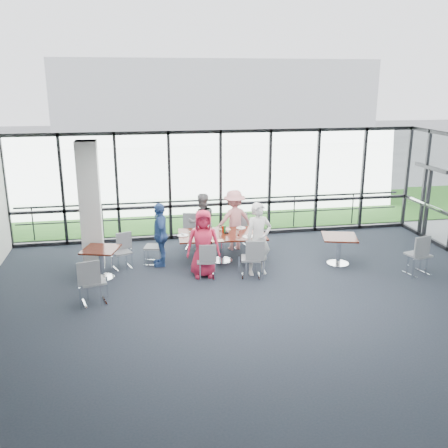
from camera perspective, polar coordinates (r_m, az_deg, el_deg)
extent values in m
cube|color=#1D232C|center=(10.65, 4.35, -9.47)|extent=(12.00, 10.00, 0.02)
cube|color=white|center=(9.70, 4.75, 7.88)|extent=(12.00, 10.00, 0.04)
cube|color=silver|center=(5.78, 17.74, -15.89)|extent=(12.00, 0.10, 3.20)
cube|color=white|center=(14.79, -0.40, 4.54)|extent=(12.00, 0.10, 3.20)
cube|color=black|center=(15.95, 22.21, 2.16)|extent=(0.12, 1.60, 2.10)
cube|color=silver|center=(12.67, -15.03, 1.99)|extent=(0.50, 0.50, 3.20)
cube|color=slate|center=(19.97, -2.88, 2.85)|extent=(80.00, 70.00, 0.02)
cube|color=#21531B|center=(18.04, -2.04, 1.50)|extent=(80.00, 5.00, 0.01)
cube|color=silver|center=(41.80, -1.45, 14.06)|extent=(24.00, 10.00, 6.00)
cylinder|color=#2D2D33|center=(15.62, -0.77, 1.03)|extent=(12.00, 0.06, 0.06)
cube|color=#3C110B|center=(12.90, -0.24, -1.21)|extent=(2.30, 1.36, 0.04)
cylinder|color=silver|center=(13.02, -0.24, -2.78)|extent=(0.12, 0.12, 0.71)
cylinder|color=silver|center=(13.13, -0.24, -4.19)|extent=(0.56, 0.56, 0.03)
cube|color=#3C110B|center=(12.15, -13.93, -2.82)|extent=(0.99, 0.99, 0.04)
cylinder|color=silver|center=(12.28, -13.81, -4.48)|extent=(0.12, 0.12, 0.71)
cube|color=#3C110B|center=(13.03, 13.06, -1.47)|extent=(1.04, 1.04, 0.04)
cylinder|color=silver|center=(13.15, 12.96, -3.02)|extent=(0.12, 0.12, 0.71)
imported|color=#C11F3E|center=(11.92, -2.40, -2.24)|extent=(0.84, 0.58, 1.65)
imported|color=silver|center=(12.04, 3.97, -1.73)|extent=(0.71, 0.57, 1.79)
imported|color=slate|center=(13.74, -2.56, 0.21)|extent=(0.84, 0.58, 1.62)
imported|color=#D98284|center=(13.81, 1.17, 0.46)|extent=(1.18, 0.77, 1.69)
imported|color=#305394|center=(12.73, -7.29, -1.18)|extent=(0.53, 0.96, 1.64)
cylinder|color=white|center=(12.48, -2.53, -1.71)|extent=(0.27, 0.27, 0.01)
cylinder|color=white|center=(12.65, 2.79, -1.46)|extent=(0.28, 0.28, 0.01)
cylinder|color=white|center=(13.26, -3.02, -0.63)|extent=(0.28, 0.28, 0.01)
cylinder|color=white|center=(13.39, 1.95, -0.45)|extent=(0.25, 0.25, 0.01)
cylinder|color=white|center=(12.78, -4.74, -1.31)|extent=(0.28, 0.28, 0.01)
cylinder|color=white|center=(12.55, -1.56, -1.27)|extent=(0.08, 0.08, 0.15)
cylinder|color=white|center=(12.75, 1.55, -1.01)|extent=(0.07, 0.07, 0.14)
cylinder|color=white|center=(13.15, -0.42, -0.46)|extent=(0.07, 0.07, 0.14)
cylinder|color=white|center=(12.68, -3.87, -1.16)|extent=(0.07, 0.07, 0.13)
cube|color=beige|center=(12.34, -0.77, -1.93)|extent=(0.31, 0.22, 0.00)
cube|color=beige|center=(12.77, 3.90, -1.33)|extent=(0.35, 0.29, 0.00)
cube|color=beige|center=(13.27, 0.14, -0.61)|extent=(0.29, 0.21, 0.00)
cube|color=black|center=(12.91, 0.26, -1.01)|extent=(0.10, 0.07, 0.04)
cylinder|color=#B01200|center=(12.98, -0.11, -0.60)|extent=(0.06, 0.06, 0.18)
cylinder|color=#196B2A|center=(12.93, 0.09, -0.62)|extent=(0.05, 0.05, 0.20)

